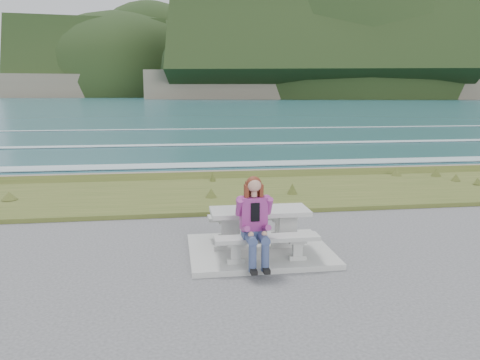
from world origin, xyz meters
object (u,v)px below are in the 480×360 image
object	(u,v)px
picnic_table	(260,218)
seated_woman	(256,234)
bench_seaward	(253,220)
bench_landward	(267,242)

from	to	relation	value
picnic_table	seated_woman	xyz separation A→B (m)	(-0.23, -0.84, -0.03)
bench_seaward	picnic_table	bearing A→B (deg)	-90.00
bench_landward	bench_seaward	xyz separation A→B (m)	(0.00, 1.40, 0.00)
seated_woman	bench_landward	bearing A→B (deg)	30.32
bench_landward	seated_woman	size ratio (longest dim) A/B	1.21
bench_landward	seated_woman	xyz separation A→B (m)	(-0.23, -0.14, 0.20)
bench_seaward	seated_woman	distance (m)	1.57
bench_landward	bench_seaward	bearing A→B (deg)	90.00
picnic_table	seated_woman	world-z (taller)	seated_woman
bench_seaward	seated_woman	xyz separation A→B (m)	(-0.23, -1.54, 0.20)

